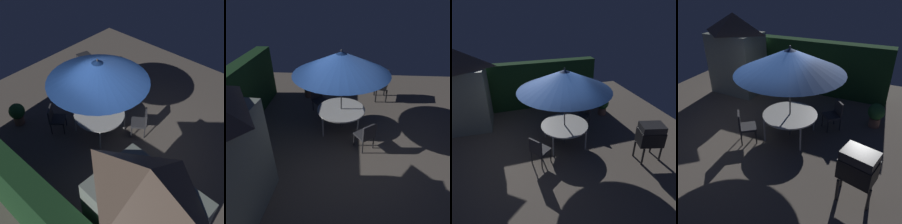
% 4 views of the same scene
% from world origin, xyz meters
% --- Properties ---
extents(ground_plane, '(11.00, 11.00, 0.00)m').
position_xyz_m(ground_plane, '(0.00, 0.00, 0.00)').
color(ground_plane, '#6B6056').
extents(hedge_backdrop, '(6.07, 0.50, 2.05)m').
position_xyz_m(hedge_backdrop, '(0.00, 3.50, 1.02)').
color(hedge_backdrop, '#193D1E').
rests_on(hedge_backdrop, ground).
extents(garden_shed, '(2.06, 1.56, 3.00)m').
position_xyz_m(garden_shed, '(-2.62, 2.39, 1.53)').
color(garden_shed, gray).
rests_on(garden_shed, ground).
extents(patio_table, '(1.55, 1.55, 0.72)m').
position_xyz_m(patio_table, '(0.63, 0.23, 0.68)').
color(patio_table, white).
rests_on(patio_table, ground).
extents(patio_umbrella, '(2.88, 2.88, 2.63)m').
position_xyz_m(patio_umbrella, '(0.63, 0.23, 2.25)').
color(patio_umbrella, '#4C4C51').
rests_on(patio_umbrella, ground).
extents(bbq_grill, '(0.80, 0.66, 1.20)m').
position_xyz_m(bbq_grill, '(2.78, -1.29, 0.85)').
color(bbq_grill, black).
rests_on(bbq_grill, ground).
extents(chair_near_shed, '(0.65, 0.65, 0.90)m').
position_xyz_m(chair_near_shed, '(1.68, 1.13, 0.52)').
color(chair_near_shed, '#38383D').
rests_on(chair_near_shed, ground).
extents(chair_far_side, '(0.65, 0.65, 0.90)m').
position_xyz_m(chair_far_side, '(-0.41, -0.54, 0.52)').
color(chair_far_side, '#38383D').
rests_on(chair_far_side, ground).
extents(potted_plant_by_shed, '(0.50, 0.50, 0.77)m').
position_xyz_m(potted_plant_by_shed, '(2.82, 1.76, 0.44)').
color(potted_plant_by_shed, '#936651').
rests_on(potted_plant_by_shed, ground).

